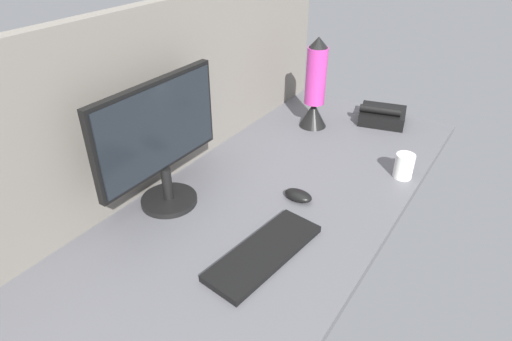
# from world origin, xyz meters

# --- Properties ---
(ground_plane) EXTENTS (1.80, 0.80, 0.03)m
(ground_plane) POSITION_xyz_m (0.00, 0.00, -0.01)
(ground_plane) COLOR #515156
(cubicle_wall_back) EXTENTS (1.80, 0.05, 0.58)m
(cubicle_wall_back) POSITION_xyz_m (0.00, 0.38, 0.29)
(cubicle_wall_back) COLOR slate
(cubicle_wall_back) RESTS_ON ground_plane
(monitor) EXTENTS (0.47, 0.18, 0.41)m
(monitor) POSITION_xyz_m (-0.21, 0.25, 0.23)
(monitor) COLOR black
(monitor) RESTS_ON ground_plane
(keyboard) EXTENTS (0.38, 0.17, 0.02)m
(keyboard) POSITION_xyz_m (-0.25, -0.15, 0.01)
(keyboard) COLOR black
(keyboard) RESTS_ON ground_plane
(mouse) EXTENTS (0.06, 0.10, 0.03)m
(mouse) POSITION_xyz_m (0.03, -0.10, 0.02)
(mouse) COLOR black
(mouse) RESTS_ON ground_plane
(mug_ceramic_white) EXTENTS (0.10, 0.07, 0.09)m
(mug_ceramic_white) POSITION_xyz_m (0.36, -0.34, 0.04)
(mug_ceramic_white) COLOR white
(mug_ceramic_white) RESTS_ON ground_plane
(lava_lamp) EXTENTS (0.12, 0.12, 0.38)m
(lava_lamp) POSITION_xyz_m (0.55, 0.12, 0.16)
(lava_lamp) COLOR black
(lava_lamp) RESTS_ON ground_plane
(desk_phone) EXTENTS (0.21, 0.23, 0.09)m
(desk_phone) POSITION_xyz_m (0.75, -0.12, 0.03)
(desk_phone) COLOR black
(desk_phone) RESTS_ON ground_plane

